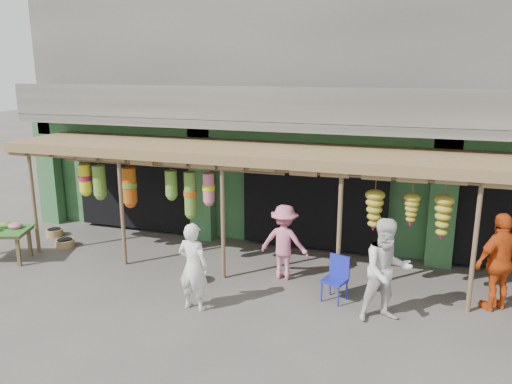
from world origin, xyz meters
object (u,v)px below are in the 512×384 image
(person_vendor, at_px, (500,262))
(blue_chair, at_px, (337,276))
(person_right, at_px, (387,271))
(person_shopper, at_px, (284,242))
(person_front, at_px, (193,267))

(person_vendor, bearing_deg, blue_chair, -27.82)
(blue_chair, relative_size, person_right, 0.47)
(person_right, bearing_deg, blue_chair, 123.83)
(person_right, height_order, person_vendor, person_right)
(blue_chair, relative_size, person_shopper, 0.54)
(person_front, relative_size, person_right, 0.89)
(person_front, bearing_deg, blue_chair, -147.38)
(person_vendor, distance_m, person_shopper, 4.24)
(person_front, height_order, person_shopper, person_front)
(person_right, relative_size, person_shopper, 1.16)
(blue_chair, relative_size, person_vendor, 0.47)
(blue_chair, xyz_separation_m, person_vendor, (2.98, 0.55, 0.46))
(person_right, bearing_deg, person_shopper, 124.64)
(person_front, relative_size, person_vendor, 0.90)
(person_front, distance_m, person_shopper, 2.32)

